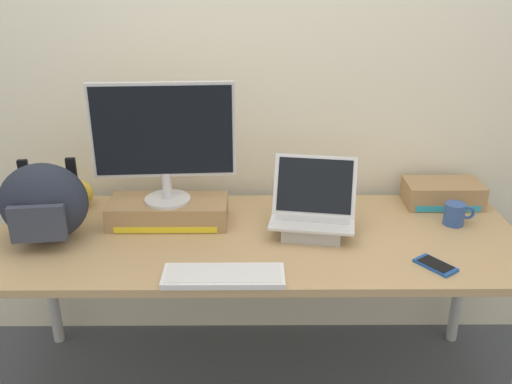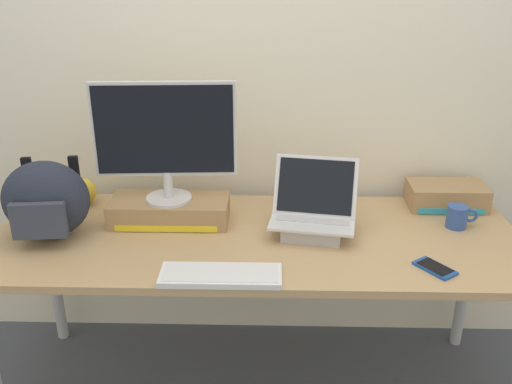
{
  "view_description": "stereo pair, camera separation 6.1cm",
  "coord_description": "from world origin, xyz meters",
  "px_view_note": "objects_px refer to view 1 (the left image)",
  "views": [
    {
      "loc": [
        -0.01,
        -1.95,
        1.75
      ],
      "look_at": [
        0.0,
        0.0,
        0.92
      ],
      "focal_mm": 39.91,
      "sensor_mm": 36.0,
      "label": 1
    },
    {
      "loc": [
        0.05,
        -1.94,
        1.75
      ],
      "look_at": [
        0.0,
        0.0,
        0.92
      ],
      "focal_mm": 39.91,
      "sensor_mm": 36.0,
      "label": 2
    }
  ],
  "objects_px": {
    "coffee_mug": "(455,214)",
    "toner_box_cyan": "(443,193)",
    "desktop_monitor": "(163,138)",
    "external_keyboard": "(224,276)",
    "toner_box_yellow": "(168,212)",
    "messenger_backpack": "(44,203)",
    "open_laptop": "(313,218)",
    "plush_toy": "(79,194)",
    "cell_phone": "(435,265)"
  },
  "relations": [
    {
      "from": "desktop_monitor",
      "to": "plush_toy",
      "type": "relative_size",
      "value": 4.69
    },
    {
      "from": "plush_toy",
      "to": "cell_phone",
      "type": "bearing_deg",
      "value": -20.42
    },
    {
      "from": "external_keyboard",
      "to": "messenger_backpack",
      "type": "relative_size",
      "value": 1.19
    },
    {
      "from": "plush_toy",
      "to": "toner_box_cyan",
      "type": "relative_size",
      "value": 0.36
    },
    {
      "from": "open_laptop",
      "to": "external_keyboard",
      "type": "height_order",
      "value": "open_laptop"
    },
    {
      "from": "external_keyboard",
      "to": "plush_toy",
      "type": "distance_m",
      "value": 0.87
    },
    {
      "from": "coffee_mug",
      "to": "cell_phone",
      "type": "height_order",
      "value": "coffee_mug"
    },
    {
      "from": "desktop_monitor",
      "to": "toner_box_cyan",
      "type": "xyz_separation_m",
      "value": [
        1.15,
        0.18,
        -0.31
      ]
    },
    {
      "from": "messenger_backpack",
      "to": "coffee_mug",
      "type": "relative_size",
      "value": 2.8
    },
    {
      "from": "open_laptop",
      "to": "cell_phone",
      "type": "distance_m",
      "value": 0.49
    },
    {
      "from": "messenger_backpack",
      "to": "toner_box_yellow",
      "type": "bearing_deg",
      "value": 11.23
    },
    {
      "from": "external_keyboard",
      "to": "coffee_mug",
      "type": "distance_m",
      "value": 0.99
    },
    {
      "from": "coffee_mug",
      "to": "messenger_backpack",
      "type": "bearing_deg",
      "value": -175.8
    },
    {
      "from": "external_keyboard",
      "to": "cell_phone",
      "type": "height_order",
      "value": "external_keyboard"
    },
    {
      "from": "desktop_monitor",
      "to": "external_keyboard",
      "type": "height_order",
      "value": "desktop_monitor"
    },
    {
      "from": "desktop_monitor",
      "to": "open_laptop",
      "type": "height_order",
      "value": "desktop_monitor"
    },
    {
      "from": "messenger_backpack",
      "to": "cell_phone",
      "type": "bearing_deg",
      "value": -15.02
    },
    {
      "from": "toner_box_yellow",
      "to": "plush_toy",
      "type": "distance_m",
      "value": 0.43
    },
    {
      "from": "cell_phone",
      "to": "messenger_backpack",
      "type": "bearing_deg",
      "value": 134.53
    },
    {
      "from": "toner_box_yellow",
      "to": "coffee_mug",
      "type": "height_order",
      "value": "toner_box_yellow"
    },
    {
      "from": "plush_toy",
      "to": "coffee_mug",
      "type": "bearing_deg",
      "value": -6.64
    },
    {
      "from": "desktop_monitor",
      "to": "open_laptop",
      "type": "distance_m",
      "value": 0.65
    },
    {
      "from": "coffee_mug",
      "to": "plush_toy",
      "type": "bearing_deg",
      "value": 173.36
    },
    {
      "from": "desktop_monitor",
      "to": "external_keyboard",
      "type": "relative_size",
      "value": 1.34
    },
    {
      "from": "toner_box_cyan",
      "to": "messenger_backpack",
      "type": "bearing_deg",
      "value": -168.83
    },
    {
      "from": "external_keyboard",
      "to": "cell_phone",
      "type": "bearing_deg",
      "value": 5.54
    },
    {
      "from": "toner_box_yellow",
      "to": "coffee_mug",
      "type": "relative_size",
      "value": 3.84
    },
    {
      "from": "open_laptop",
      "to": "external_keyboard",
      "type": "relative_size",
      "value": 0.86
    },
    {
      "from": "desktop_monitor",
      "to": "toner_box_cyan",
      "type": "height_order",
      "value": "desktop_monitor"
    },
    {
      "from": "desktop_monitor",
      "to": "open_laptop",
      "type": "relative_size",
      "value": 1.55
    },
    {
      "from": "toner_box_yellow",
      "to": "external_keyboard",
      "type": "xyz_separation_m",
      "value": [
        0.24,
        -0.43,
        -0.04
      ]
    },
    {
      "from": "toner_box_yellow",
      "to": "cell_phone",
      "type": "bearing_deg",
      "value": -19.99
    },
    {
      "from": "open_laptop",
      "to": "messenger_backpack",
      "type": "height_order",
      "value": "messenger_backpack"
    },
    {
      "from": "coffee_mug",
      "to": "toner_box_cyan",
      "type": "height_order",
      "value": "toner_box_cyan"
    },
    {
      "from": "toner_box_yellow",
      "to": "messenger_backpack",
      "type": "height_order",
      "value": "messenger_backpack"
    },
    {
      "from": "external_keyboard",
      "to": "toner_box_cyan",
      "type": "bearing_deg",
      "value": 33.17
    },
    {
      "from": "toner_box_yellow",
      "to": "external_keyboard",
      "type": "distance_m",
      "value": 0.49
    },
    {
      "from": "cell_phone",
      "to": "plush_toy",
      "type": "bearing_deg",
      "value": 122.79
    },
    {
      "from": "cell_phone",
      "to": "toner_box_cyan",
      "type": "relative_size",
      "value": 0.49
    },
    {
      "from": "toner_box_yellow",
      "to": "open_laptop",
      "type": "height_order",
      "value": "open_laptop"
    },
    {
      "from": "open_laptop",
      "to": "plush_toy",
      "type": "xyz_separation_m",
      "value": [
        -0.97,
        0.24,
        -0.0
      ]
    },
    {
      "from": "toner_box_yellow",
      "to": "external_keyboard",
      "type": "bearing_deg",
      "value": -60.73
    },
    {
      "from": "open_laptop",
      "to": "coffee_mug",
      "type": "bearing_deg",
      "value": 15.46
    },
    {
      "from": "plush_toy",
      "to": "toner_box_cyan",
      "type": "xyz_separation_m",
      "value": [
        1.55,
        0.02,
        -0.01
      ]
    },
    {
      "from": "desktop_monitor",
      "to": "cell_phone",
      "type": "xyz_separation_m",
      "value": [
        0.97,
        -0.35,
        -0.35
      ]
    },
    {
      "from": "toner_box_cyan",
      "to": "desktop_monitor",
      "type": "bearing_deg",
      "value": -171.28
    },
    {
      "from": "external_keyboard",
      "to": "coffee_mug",
      "type": "height_order",
      "value": "coffee_mug"
    },
    {
      "from": "toner_box_yellow",
      "to": "external_keyboard",
      "type": "relative_size",
      "value": 1.15
    },
    {
      "from": "toner_box_yellow",
      "to": "plush_toy",
      "type": "xyz_separation_m",
      "value": [
        -0.4,
        0.16,
        0.01
      ]
    },
    {
      "from": "toner_box_yellow",
      "to": "coffee_mug",
      "type": "bearing_deg",
      "value": -1.11
    }
  ]
}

